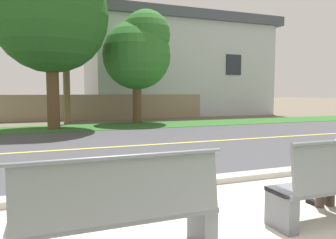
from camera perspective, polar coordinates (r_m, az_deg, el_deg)
ground_plane at (r=10.63m, az=-10.49°, el=-3.51°), size 140.00×140.00×0.00m
sidewalk_pavement at (r=3.68m, az=13.45°, el=-19.65°), size 44.00×3.60×0.01m
curb_edge at (r=5.28m, az=1.14°, el=-11.31°), size 44.00×0.30×0.11m
street_asphalt at (r=9.18m, az=-8.75°, el=-4.78°), size 52.00×8.00×0.01m
road_centre_line at (r=9.18m, az=-8.76°, el=-4.75°), size 48.00×0.14×0.01m
far_verge_grass at (r=14.52m, az=-13.39°, el=-1.32°), size 48.00×2.80×0.02m
bench_left at (r=2.98m, az=-8.45°, el=-16.19°), size 1.81×0.48×1.01m
shade_tree_far_left at (r=14.50m, az=-19.33°, el=18.22°), size 4.62×4.62×7.62m
shade_tree_left at (r=16.19m, az=-5.09°, el=12.01°), size 3.33×3.33×5.49m
garden_wall at (r=18.39m, az=-13.04°, el=2.11°), size 13.00×0.36×1.40m
house_across_street at (r=23.22m, az=1.40°, el=9.28°), size 12.91×6.91×6.59m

